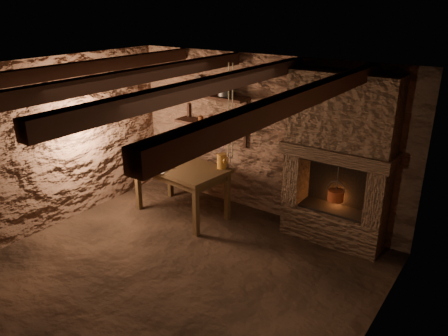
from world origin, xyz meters
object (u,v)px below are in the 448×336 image
Objects in this scene: work_table at (182,188)px; stoneware_jug at (222,154)px; iron_stockpot at (225,91)px; red_pot at (336,195)px; wooden_bowl at (159,155)px.

stoneware_jug is (0.57, 0.26, 0.59)m from work_table.
iron_stockpot reaches higher than work_table.
iron_stockpot is 2.19m from red_pot.
stoneware_jug reaches higher than wooden_bowl.
work_table is 2.29m from red_pot.
iron_stockpot reaches higher than stoneware_jug.
red_pot is (1.86, -0.12, -1.15)m from iron_stockpot.
work_table is at bearing -157.22° from stoneware_jug.
stoneware_jug is at bearing -170.58° from red_pot.
red_pot is at bearing 7.73° from stoneware_jug.
red_pot reaches higher than wooden_bowl.
iron_stockpot is at bearing 176.32° from red_pot.
work_table is 2.75× the size of red_pot.
wooden_bowl is at bearing -146.31° from iron_stockpot.
red_pot reaches higher than work_table.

